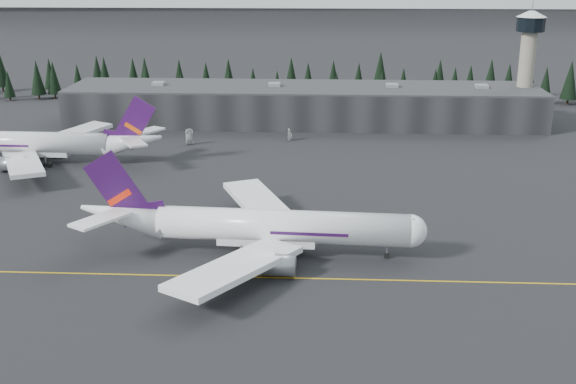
{
  "coord_description": "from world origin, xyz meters",
  "views": [
    {
      "loc": [
        7.1,
        -119.64,
        54.81
      ],
      "look_at": [
        0.0,
        20.0,
        9.0
      ],
      "focal_mm": 45.0,
      "sensor_mm": 36.0,
      "label": 1
    }
  ],
  "objects_px": {
    "control_tower": "(528,55)",
    "terminal": "(304,105)",
    "gse_vehicle_b": "(290,139)",
    "gse_vehicle_a": "(190,142)",
    "jet_main": "(252,226)",
    "jet_parked": "(46,143)"
  },
  "relations": [
    {
      "from": "jet_main",
      "to": "jet_parked",
      "type": "height_order",
      "value": "jet_main"
    },
    {
      "from": "gse_vehicle_b",
      "to": "gse_vehicle_a",
      "type": "bearing_deg",
      "value": -86.61
    },
    {
      "from": "control_tower",
      "to": "jet_main",
      "type": "bearing_deg",
      "value": -124.4
    },
    {
      "from": "jet_parked",
      "to": "control_tower",
      "type": "bearing_deg",
      "value": -156.93
    },
    {
      "from": "control_tower",
      "to": "gse_vehicle_a",
      "type": "distance_m",
      "value": 116.68
    },
    {
      "from": "control_tower",
      "to": "jet_main",
      "type": "distance_m",
      "value": 145.03
    },
    {
      "from": "gse_vehicle_a",
      "to": "gse_vehicle_b",
      "type": "distance_m",
      "value": 31.08
    },
    {
      "from": "jet_main",
      "to": "jet_parked",
      "type": "distance_m",
      "value": 88.31
    },
    {
      "from": "control_tower",
      "to": "terminal",
      "type": "bearing_deg",
      "value": -177.71
    },
    {
      "from": "jet_main",
      "to": "gse_vehicle_a",
      "type": "bearing_deg",
      "value": 111.35
    },
    {
      "from": "jet_main",
      "to": "gse_vehicle_b",
      "type": "xyz_separation_m",
      "value": [
        2.9,
        89.84,
        -4.94
      ]
    },
    {
      "from": "terminal",
      "to": "gse_vehicle_b",
      "type": "distance_m",
      "value": 26.74
    },
    {
      "from": "control_tower",
      "to": "jet_parked",
      "type": "relative_size",
      "value": 0.58
    },
    {
      "from": "control_tower",
      "to": "gse_vehicle_b",
      "type": "distance_m",
      "value": 86.62
    },
    {
      "from": "jet_parked",
      "to": "gse_vehicle_b",
      "type": "relative_size",
      "value": 17.08
    },
    {
      "from": "control_tower",
      "to": "gse_vehicle_a",
      "type": "bearing_deg",
      "value": -161.91
    },
    {
      "from": "jet_main",
      "to": "gse_vehicle_a",
      "type": "distance_m",
      "value": 87.76
    },
    {
      "from": "terminal",
      "to": "jet_parked",
      "type": "relative_size",
      "value": 2.45
    },
    {
      "from": "gse_vehicle_a",
      "to": "terminal",
      "type": "bearing_deg",
      "value": 28.03
    },
    {
      "from": "gse_vehicle_a",
      "to": "control_tower",
      "type": "bearing_deg",
      "value": 2.2
    },
    {
      "from": "gse_vehicle_b",
      "to": "jet_parked",
      "type": "bearing_deg",
      "value": -75.73
    },
    {
      "from": "terminal",
      "to": "gse_vehicle_b",
      "type": "bearing_deg",
      "value": -97.52
    }
  ]
}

